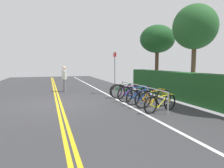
% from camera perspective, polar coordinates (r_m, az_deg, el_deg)
% --- Properties ---
extents(ground_plane, '(39.36, 10.44, 0.05)m').
position_cam_1_polar(ground_plane, '(9.66, -14.69, -5.34)').
color(ground_plane, '#353538').
extents(centre_line_yellow_inner, '(35.42, 0.10, 0.00)m').
position_cam_1_polar(centre_line_yellow_inner, '(9.65, -15.18, -5.20)').
color(centre_line_yellow_inner, gold).
rests_on(centre_line_yellow_inner, ground_plane).
extents(centre_line_yellow_outer, '(35.42, 0.10, 0.00)m').
position_cam_1_polar(centre_line_yellow_outer, '(9.65, -14.22, -5.17)').
color(centre_line_yellow_outer, gold).
rests_on(centre_line_yellow_outer, ground_plane).
extents(bike_lane_stripe_white, '(35.42, 0.12, 0.00)m').
position_cam_1_polar(bike_lane_stripe_white, '(10.17, 1.57, -4.44)').
color(bike_lane_stripe_white, white).
rests_on(bike_lane_stripe_white, ground_plane).
extents(bike_rack, '(4.69, 0.05, 0.81)m').
position_cam_1_polar(bike_rack, '(9.47, 7.84, -1.57)').
color(bike_rack, '#9EA0A5').
rests_on(bike_rack, ground_plane).
extents(bicycle_0, '(0.53, 1.75, 0.77)m').
position_cam_1_polar(bicycle_0, '(11.05, 3.37, -1.75)').
color(bicycle_0, black).
rests_on(bicycle_0, ground_plane).
extents(bicycle_1, '(0.57, 1.73, 0.77)m').
position_cam_1_polar(bicycle_1, '(10.49, 4.46, -2.15)').
color(bicycle_1, black).
rests_on(bicycle_1, ground_plane).
extents(bicycle_2, '(0.46, 1.86, 0.78)m').
position_cam_1_polar(bicycle_2, '(9.74, 6.69, -2.76)').
color(bicycle_2, black).
rests_on(bicycle_2, ground_plane).
extents(bicycle_3, '(0.50, 1.65, 0.72)m').
position_cam_1_polar(bicycle_3, '(9.16, 8.34, -3.51)').
color(bicycle_3, black).
rests_on(bicycle_3, ground_plane).
extents(bicycle_4, '(0.46, 1.77, 0.78)m').
position_cam_1_polar(bicycle_4, '(8.60, 11.51, -3.98)').
color(bicycle_4, black).
rests_on(bicycle_4, ground_plane).
extents(bicycle_5, '(0.64, 1.65, 0.69)m').
position_cam_1_polar(bicycle_5, '(7.88, 13.41, -5.25)').
color(bicycle_5, black).
rests_on(bicycle_5, ground_plane).
extents(pedestrian, '(0.49, 0.32, 1.63)m').
position_cam_1_polar(pedestrian, '(13.32, -13.18, 1.88)').
color(pedestrian, slate).
rests_on(pedestrian, ground_plane).
extents(sign_post_near, '(0.36, 0.07, 2.49)m').
position_cam_1_polar(sign_post_near, '(11.97, 0.78, 4.24)').
color(sign_post_near, gray).
rests_on(sign_post_near, ground_plane).
extents(hedge_backdrop, '(13.64, 0.82, 1.37)m').
position_cam_1_polar(hedge_backdrop, '(9.53, 24.79, -1.52)').
color(hedge_backdrop, '#1C4C21').
rests_on(hedge_backdrop, ground_plane).
extents(tree_near_left, '(2.37, 2.37, 4.43)m').
position_cam_1_polar(tree_near_left, '(14.65, 12.56, 12.08)').
color(tree_near_left, '#473323').
rests_on(tree_near_left, ground_plane).
extents(tree_mid, '(2.44, 2.44, 5.08)m').
position_cam_1_polar(tree_mid, '(12.69, 22.18, 14.45)').
color(tree_mid, brown).
rests_on(tree_mid, ground_plane).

